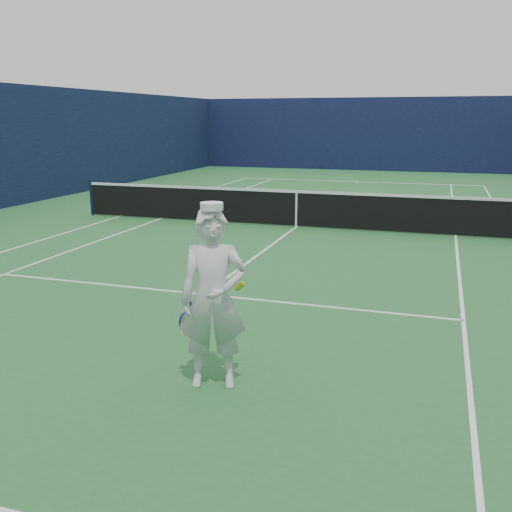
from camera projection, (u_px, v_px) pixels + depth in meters
The scene contains 5 objects.
ground at pixel (296, 227), 15.50m from camera, with size 80.00×80.00×0.00m, color #26652F.
court_markings at pixel (296, 227), 15.50m from camera, with size 11.03×23.83×0.01m.
windscreen_fence at pixel (297, 153), 15.03m from camera, with size 20.12×36.12×4.00m.
tennis_net at pixel (296, 207), 15.37m from camera, with size 12.88×0.09×1.07m.
tennis_player at pixel (213, 299), 6.14m from camera, with size 0.90×0.68×2.04m.
Camera 1 is at (3.64, -14.85, 2.90)m, focal length 40.00 mm.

